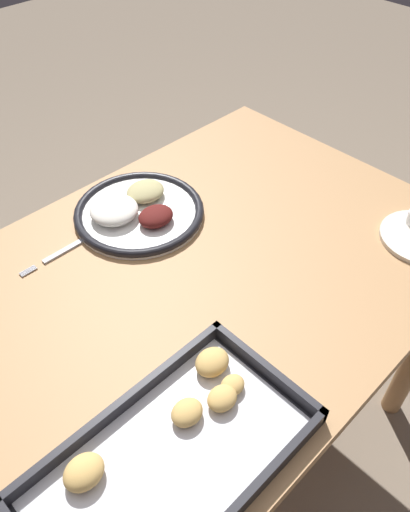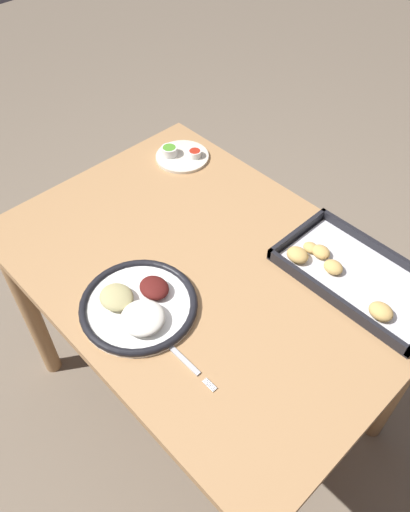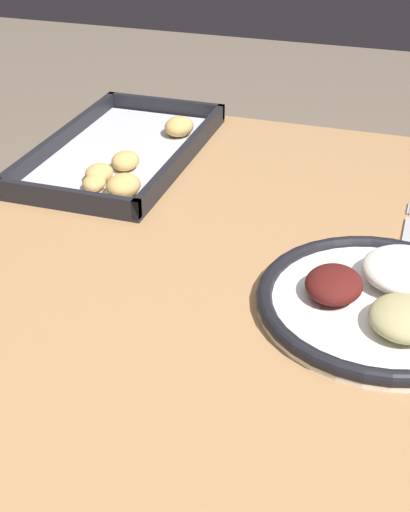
% 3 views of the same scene
% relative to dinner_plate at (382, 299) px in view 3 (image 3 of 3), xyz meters
% --- Properties ---
extents(dining_table, '(1.13, 0.80, 0.76)m').
position_rel_dinner_plate_xyz_m(dining_table, '(0.01, 0.22, -0.14)').
color(dining_table, '#AD7F51').
rests_on(dining_table, ground_plane).
extents(dinner_plate, '(0.30, 0.30, 0.05)m').
position_rel_dinner_plate_xyz_m(dinner_plate, '(0.00, 0.00, 0.00)').
color(dinner_plate, white).
rests_on(dinner_plate, dining_table).
extents(fork, '(0.21, 0.01, 0.00)m').
position_rel_dinner_plate_xyz_m(fork, '(0.17, -0.02, -0.01)').
color(fork, '#B2B2B7').
rests_on(fork, dining_table).
extents(baking_tray, '(0.43, 0.24, 0.04)m').
position_rel_dinner_plate_xyz_m(baking_tray, '(0.31, 0.47, -0.00)').
color(baking_tray, black).
rests_on(baking_tray, dining_table).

